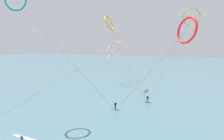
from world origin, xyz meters
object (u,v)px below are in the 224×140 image
at_px(surfer_emerald, 115,106).
at_px(kite_coral, 115,47).
at_px(surfer_navy, 147,99).
at_px(kite_teal, 16,0).
at_px(kite_crimson, 187,30).
at_px(kite_amber, 109,23).
at_px(kite_ivory, 108,53).
at_px(kite_lime, 191,17).

relative_size(surfer_emerald, kite_coral, 0.03).
bearing_deg(surfer_navy, kite_teal, 21.46).
distance_m(kite_coral, kite_crimson, 51.48).
bearing_deg(kite_crimson, kite_amber, 176.20).
bearing_deg(kite_ivory, kite_amber, 19.78).
distance_m(surfer_emerald, kite_ivory, 30.21).
relative_size(kite_crimson, kite_amber, 0.78).
distance_m(kite_crimson, kite_teal, 28.33).
bearing_deg(kite_amber, surfer_navy, -132.93).
distance_m(surfer_navy, kite_amber, 27.28).
distance_m(surfer_navy, kite_teal, 33.34).
distance_m(surfer_emerald, kite_teal, 26.89).
xyz_separation_m(surfer_navy, kite_coral, (-18.75, 27.57, 11.64)).
distance_m(kite_crimson, kite_amber, 37.32).
height_order(surfer_emerald, kite_crimson, kite_crimson).
distance_m(kite_coral, kite_amber, 16.99).
bearing_deg(kite_coral, surfer_emerald, -52.72).
xyz_separation_m(kite_coral, kite_amber, (3.85, -14.83, 7.34)).
xyz_separation_m(kite_ivory, kite_teal, (-1.77, -36.25, 10.44)).
xyz_separation_m(kite_ivory, kite_lime, (25.55, 4.20, 11.05)).
relative_size(kite_crimson, kite_lime, 0.71).
bearing_deg(kite_coral, surfer_navy, -39.80).
bearing_deg(kite_crimson, kite_ivory, 174.39).
xyz_separation_m(kite_crimson, kite_amber, (-23.35, 28.79, 4.39)).
xyz_separation_m(kite_coral, kite_crimson, (27.20, -43.61, 2.95)).
xyz_separation_m(kite_amber, kite_lime, (23.00, 9.49, 1.87)).
bearing_deg(kite_teal, kite_amber, -172.08).
bearing_deg(kite_lime, kite_crimson, 96.04).
bearing_deg(kite_coral, kite_amber, -59.46).
height_order(kite_coral, kite_lime, kite_lime).
bearing_deg(kite_amber, kite_teal, 169.63).
bearing_deg(kite_ivory, kite_crimson, 31.24).
relative_size(kite_teal, kite_lime, 0.95).
relative_size(surfer_navy, kite_coral, 0.03).
xyz_separation_m(surfer_emerald, kite_ivory, (-12.45, 25.72, 9.80)).
xyz_separation_m(surfer_navy, kite_crimson, (8.45, -16.05, 14.59)).
height_order(kite_crimson, kite_amber, kite_amber).
bearing_deg(kite_crimson, surfer_navy, 164.92).
bearing_deg(kite_amber, kite_ivory, 23.38).
distance_m(kite_ivory, kite_lime, 28.15).
distance_m(kite_ivory, kite_amber, 10.89).
distance_m(kite_coral, kite_ivory, 9.79).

